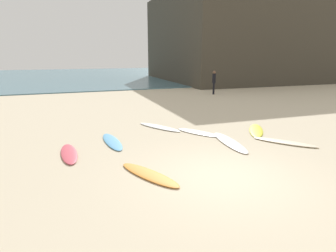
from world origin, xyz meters
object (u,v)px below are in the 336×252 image
object	(u,v)px
surfboard_6	(69,153)
beachgoer_near	(214,81)
surfboard_0	(112,141)
surfboard_2	(285,142)
surfboard_1	(159,127)
surfboard_3	(149,174)
surfboard_5	(256,130)
surfboard_7	(198,132)
surfboard_4	(230,142)

from	to	relation	value
surfboard_6	beachgoer_near	world-z (taller)	beachgoer_near
surfboard_0	beachgoer_near	xyz separation A→B (m)	(9.81, 10.01, 1.02)
beachgoer_near	surfboard_2	bearing A→B (deg)	-163.12
surfboard_1	surfboard_3	size ratio (longest dim) A/B	1.07
surfboard_2	surfboard_5	size ratio (longest dim) A/B	0.99
surfboard_6	surfboard_0	bearing A→B (deg)	-153.82
surfboard_3	surfboard_5	xyz separation A→B (m)	(5.47, 2.72, -0.00)
surfboard_1	beachgoer_near	xyz separation A→B (m)	(7.53, 8.62, 1.02)
surfboard_1	beachgoer_near	bearing A→B (deg)	20.16
surfboard_6	surfboard_7	bearing A→B (deg)	-172.82
surfboard_1	surfboard_5	bearing A→B (deg)	-56.82
surfboard_3	surfboard_7	xyz separation A→B (m)	(3.07, 3.28, -0.01)
surfboard_6	beachgoer_near	distance (m)	15.69
surfboard_4	surfboard_7	xyz separation A→B (m)	(-0.48, 1.57, -0.00)
surfboard_1	surfboard_2	bearing A→B (deg)	-74.79
surfboard_5	surfboard_6	world-z (taller)	surfboard_6
surfboard_2	surfboard_4	distance (m)	1.98
surfboard_3	surfboard_7	size ratio (longest dim) A/B	1.07
surfboard_1	surfboard_7	xyz separation A→B (m)	(1.20, -1.37, -0.00)
surfboard_1	surfboard_6	xyz separation A→B (m)	(-3.78, -2.21, 0.01)
surfboard_0	surfboard_5	size ratio (longest dim) A/B	1.01
surfboard_4	surfboard_6	bearing A→B (deg)	0.13
surfboard_4	surfboard_1	bearing A→B (deg)	-52.50
surfboard_0	surfboard_5	world-z (taller)	surfboard_0
surfboard_7	surfboard_3	bearing A→B (deg)	-163.38
surfboard_0	surfboard_1	xyz separation A→B (m)	(2.28, 1.39, 0.00)
surfboard_5	surfboard_7	distance (m)	2.47
surfboard_2	surfboard_6	world-z (taller)	surfboard_6
surfboard_5	surfboard_7	bearing A→B (deg)	22.70
surfboard_3	surfboard_2	bearing A→B (deg)	166.19
surfboard_5	surfboard_6	xyz separation A→B (m)	(-7.39, -0.28, 0.01)
surfboard_1	surfboard_2	world-z (taller)	surfboard_2
surfboard_3	surfboard_5	size ratio (longest dim) A/B	0.97
surfboard_0	beachgoer_near	world-z (taller)	beachgoer_near
surfboard_3	surfboard_6	distance (m)	3.10
surfboard_2	beachgoer_near	size ratio (longest dim) A/B	1.19
surfboard_3	surfboard_5	bearing A→B (deg)	-177.75
surfboard_3	surfboard_6	world-z (taller)	surfboard_6
surfboard_2	surfboard_7	size ratio (longest dim) A/B	1.10
surfboard_5	surfboard_7	world-z (taller)	surfboard_5
surfboard_1	surfboard_2	distance (m)	5.08
surfboard_6	surfboard_7	world-z (taller)	surfboard_6
surfboard_2	surfboard_6	distance (m)	7.45
surfboard_2	surfboard_5	world-z (taller)	surfboard_2
surfboard_0	surfboard_2	bearing A→B (deg)	-24.41
surfboard_0	surfboard_4	world-z (taller)	surfboard_4
surfboard_4	surfboard_7	world-z (taller)	surfboard_4
surfboard_0	beachgoer_near	distance (m)	14.05
surfboard_4	surfboard_5	world-z (taller)	surfboard_4
surfboard_1	surfboard_4	distance (m)	3.39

